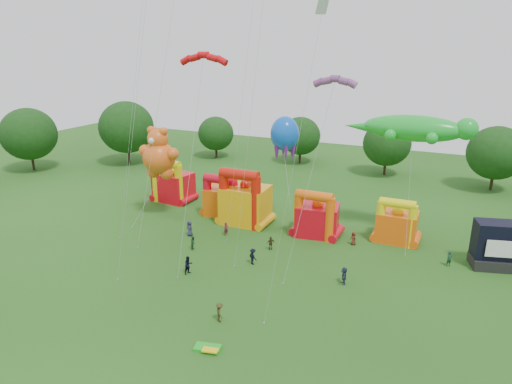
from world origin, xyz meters
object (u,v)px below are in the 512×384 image
at_px(gecko_kite, 412,155).
at_px(spectator_0, 190,228).
at_px(octopus_kite, 288,178).
at_px(bouncy_castle_0, 172,185).
at_px(spectator_4, 271,243).
at_px(bouncy_castle_2, 244,202).
at_px(teddy_bear_kite, 156,167).

xyz_separation_m(gecko_kite, spectator_0, (-23.45, -10.31, -9.22)).
relative_size(octopus_kite, spectator_0, 7.15).
height_order(bouncy_castle_0, gecko_kite, gecko_kite).
height_order(spectator_0, spectator_4, spectator_0).
relative_size(bouncy_castle_2, spectator_4, 4.75).
bearing_deg(bouncy_castle_0, bouncy_castle_2, -14.59).
height_order(bouncy_castle_2, spectator_4, bouncy_castle_2).
relative_size(teddy_bear_kite, octopus_kite, 0.89).
xyz_separation_m(bouncy_castle_0, teddy_bear_kite, (2.36, -6.67, 4.54)).
relative_size(bouncy_castle_0, octopus_kite, 0.47).
distance_m(bouncy_castle_2, gecko_kite, 21.00).
distance_m(bouncy_castle_2, teddy_bear_kite, 12.40).
height_order(octopus_kite, spectator_0, octopus_kite).
distance_m(gecko_kite, spectator_4, 18.79).
bearing_deg(bouncy_castle_2, octopus_kite, 17.06).
bearing_deg(spectator_0, teddy_bear_kite, 168.45).
bearing_deg(gecko_kite, spectator_4, -143.08).
distance_m(teddy_bear_kite, octopus_kite, 17.18).
height_order(bouncy_castle_2, teddy_bear_kite, teddy_bear_kite).
bearing_deg(spectator_0, bouncy_castle_0, 147.39).
bearing_deg(bouncy_castle_0, octopus_kite, -5.85).
relative_size(gecko_kite, octopus_kite, 1.07).
xyz_separation_m(bouncy_castle_0, octopus_kite, (18.86, -1.93, 3.81)).
relative_size(bouncy_castle_0, gecko_kite, 0.44).
distance_m(teddy_bear_kite, gecko_kite, 31.49).
xyz_separation_m(bouncy_castle_0, bouncy_castle_2, (13.61, -3.54, 0.37)).
height_order(bouncy_castle_2, gecko_kite, gecko_kite).
distance_m(teddy_bear_kite, spectator_4, 18.86).
distance_m(teddy_bear_kite, spectator_0, 9.97).
distance_m(bouncy_castle_0, bouncy_castle_2, 14.07).
distance_m(spectator_0, spectator_4, 10.45).
bearing_deg(spectator_4, gecko_kite, 175.70).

